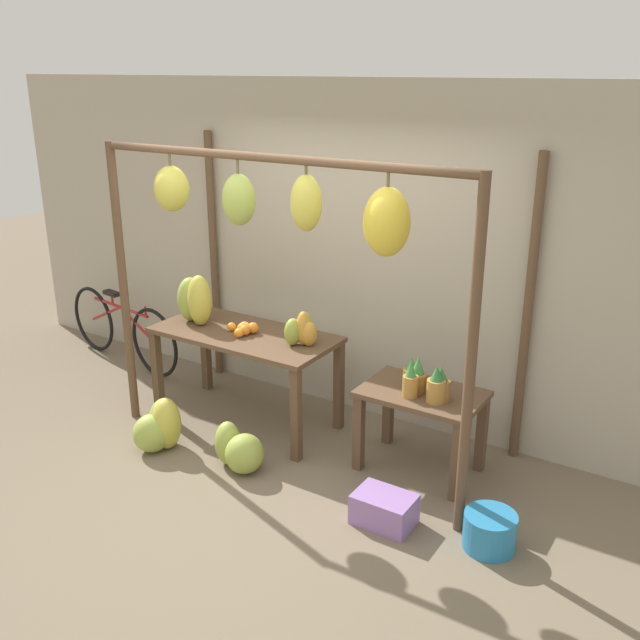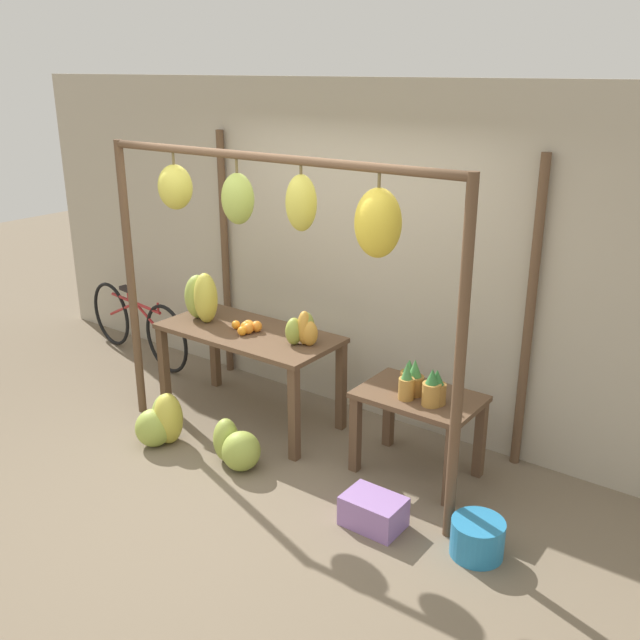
{
  "view_description": "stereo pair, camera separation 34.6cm",
  "coord_description": "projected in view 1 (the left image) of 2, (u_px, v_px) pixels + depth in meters",
  "views": [
    {
      "loc": [
        2.85,
        -3.41,
        2.88
      ],
      "look_at": [
        0.12,
        0.88,
        1.06
      ],
      "focal_mm": 40.0,
      "sensor_mm": 36.0,
      "label": 1
    },
    {
      "loc": [
        3.14,
        -3.21,
        2.88
      ],
      "look_at": [
        0.12,
        0.88,
        1.06
      ],
      "focal_mm": 40.0,
      "sensor_mm": 36.0,
      "label": 2
    }
  ],
  "objects": [
    {
      "name": "ground_plane",
      "position": [
        240.0,
        490.0,
        5.12
      ],
      "size": [
        20.0,
        20.0,
        0.0
      ],
      "primitive_type": "plane",
      "color": "#756651"
    },
    {
      "name": "parked_bicycle",
      "position": [
        122.0,
        329.0,
        7.22
      ],
      "size": [
        1.74,
        0.29,
        0.74
      ],
      "color": "black",
      "rests_on": "ground_plane"
    },
    {
      "name": "display_table_side",
      "position": [
        421.0,
        409.0,
        5.22
      ],
      "size": [
        0.88,
        0.58,
        0.64
      ],
      "color": "brown",
      "rests_on": "ground_plane"
    },
    {
      "name": "stall_awning",
      "position": [
        293.0,
        235.0,
        4.96
      ],
      "size": [
        3.06,
        1.29,
        2.34
      ],
      "color": "brown",
      "rests_on": "ground_plane"
    },
    {
      "name": "pineapple_cluster",
      "position": [
        424.0,
        381.0,
        5.08
      ],
      "size": [
        0.4,
        0.26,
        0.28
      ],
      "color": "olive",
      "rests_on": "display_table_side"
    },
    {
      "name": "banana_pile_ground_right",
      "position": [
        238.0,
        450.0,
        5.34
      ],
      "size": [
        0.53,
        0.39,
        0.35
      ],
      "color": "#9EB247",
      "rests_on": "ground_plane"
    },
    {
      "name": "fruit_crate_white",
      "position": [
        384.0,
        509.0,
        4.72
      ],
      "size": [
        0.4,
        0.28,
        0.21
      ],
      "color": "#9970B7",
      "rests_on": "ground_plane"
    },
    {
      "name": "papaya_pile",
      "position": [
        302.0,
        330.0,
        5.56
      ],
      "size": [
        0.26,
        0.24,
        0.28
      ],
      "color": "#93A33D",
      "rests_on": "display_table_main"
    },
    {
      "name": "blue_bucket",
      "position": [
        490.0,
        531.0,
        4.48
      ],
      "size": [
        0.33,
        0.33,
        0.24
      ],
      "color": "teal",
      "rests_on": "ground_plane"
    },
    {
      "name": "shop_wall_back",
      "position": [
        357.0,
        253.0,
        5.95
      ],
      "size": [
        8.0,
        0.08,
        2.8
      ],
      "color": "#B2A893",
      "rests_on": "ground_plane"
    },
    {
      "name": "banana_pile_on_table",
      "position": [
        195.0,
        300.0,
        6.01
      ],
      "size": [
        0.42,
        0.33,
        0.44
      ],
      "color": "gold",
      "rests_on": "display_table_main"
    },
    {
      "name": "banana_pile_ground_left",
      "position": [
        161.0,
        426.0,
        5.62
      ],
      "size": [
        0.43,
        0.48,
        0.43
      ],
      "color": "gold",
      "rests_on": "ground_plane"
    },
    {
      "name": "display_table_main",
      "position": [
        245.0,
        346.0,
        5.9
      ],
      "size": [
        1.55,
        0.73,
        0.81
      ],
      "color": "brown",
      "rests_on": "ground_plane"
    },
    {
      "name": "orange_pile",
      "position": [
        244.0,
        329.0,
        5.82
      ],
      "size": [
        0.27,
        0.22,
        0.09
      ],
      "color": "orange",
      "rests_on": "display_table_main"
    }
  ]
}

